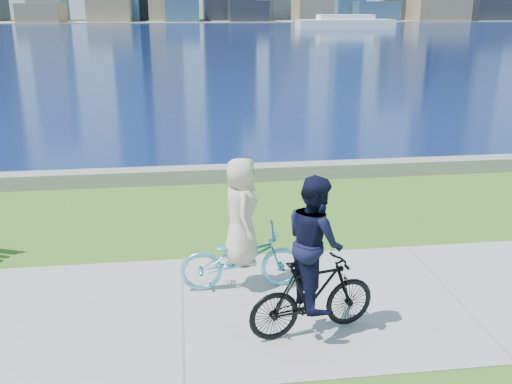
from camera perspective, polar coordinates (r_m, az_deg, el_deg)
ground at (r=8.28m, az=-7.35°, el=-11.90°), size 320.00×320.00×0.00m
concrete_path at (r=8.28m, az=-7.35°, el=-11.84°), size 80.00×3.50×0.02m
seawall at (r=13.94m, az=-7.58°, el=1.68°), size 90.00×0.50×0.35m
bay_water at (r=79.27m, az=-7.78°, el=15.33°), size 320.00×131.00×0.01m
far_shore at (r=137.22m, az=-7.81°, el=16.63°), size 320.00×30.00×0.12m
ferry_far at (r=98.98m, az=8.90°, el=16.40°), size 15.88×4.54×2.15m
cyclist_woman at (r=8.52m, az=-1.48°, el=-4.96°), size 0.66×1.86×2.04m
cyclist_man at (r=7.36m, az=5.79°, el=-7.73°), size 0.87×1.82×2.16m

